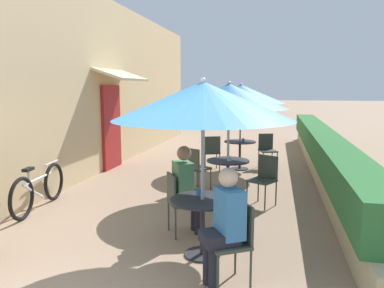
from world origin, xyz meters
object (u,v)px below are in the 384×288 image
Objects in this scene: patio_umbrella_far at (241,94)px; cafe_chair_far_right at (267,148)px; patio_table_near at (203,214)px; patio_umbrella_near at (203,101)px; patio_umbrella_mid at (229,96)px; patio_table_mid at (228,170)px; coffee_cup_mid at (229,159)px; cafe_chair_mid_left at (264,176)px; coffee_cup_near at (199,192)px; coffee_cup_far at (243,140)px; patio_table_far at (240,149)px; cafe_chair_near_left at (234,237)px; cafe_chair_near_right at (179,198)px; cafe_chair_far_left at (212,150)px; seated_patron_near_right at (187,186)px; bicycle_leaning at (39,189)px; seated_patron_near_left at (224,222)px; cafe_chair_mid_right at (196,166)px.

patio_umbrella_far reaches higher than cafe_chair_far_right.
patio_umbrella_near is at bearing 0.00° from patio_table_near.
patio_table_mid is at bearing -90.00° from patio_umbrella_mid.
patio_table_near is 0.37× the size of patio_umbrella_far.
coffee_cup_mid is (0.03, -0.08, -1.13)m from patio_umbrella_mid.
coffee_cup_near is at bearing 99.96° from cafe_chair_mid_left.
patio_umbrella_mid is 2.63m from coffee_cup_far.
patio_table_mid and patio_table_far have the same top height.
patio_table_near is at bearing 62.37° from cafe_chair_far_right.
patio_table_near and patio_table_mid have the same top height.
cafe_chair_near_right is at bearing 5.95° from cafe_chair_near_left.
cafe_chair_near_right is at bearing -95.46° from patio_umbrella_far.
coffee_cup_far is (-0.60, 2.67, 0.24)m from cafe_chair_mid_left.
patio_table_far is at bearing 5.95° from cafe_chair_far_right.
cafe_chair_mid_left is 9.67× the size of coffee_cup_far.
cafe_chair_far_left is (-1.13, 5.26, 0.00)m from cafe_chair_near_left.
cafe_chair_far_right is (-0.03, 3.14, 0.00)m from cafe_chair_mid_left.
seated_patron_near_right is 13.89× the size of coffee_cup_near.
cafe_chair_far_left is (-0.67, 2.18, -0.00)m from patio_table_mid.
patio_umbrella_mid is 2.86m from patio_table_far.
cafe_chair_far_right reaches higher than bicycle_leaning.
cafe_chair_far_left is at bearing -153.19° from patio_table_far.
coffee_cup_mid is (0.02, 2.41, -1.13)m from patio_umbrella_near.
patio_umbrella_near is 1.55m from cafe_chair_near_left.
patio_table_mid is 2.39m from coffee_cup_far.
patio_umbrella_near reaches higher than patio_table_near.
seated_patron_near_right is 4.38m from patio_table_far.
patio_table_near is 8.75× the size of coffee_cup_mid.
cafe_chair_near_right is 0.50× the size of bicycle_leaning.
patio_umbrella_near is 5.55m from cafe_chair_far_right.
bicycle_leaning is (-3.05, -1.28, -0.40)m from coffee_cup_mid.
cafe_chair_near_right is 0.70× the size of seated_patron_near_right.
patio_table_near is 0.28m from coffee_cup_near.
bicycle_leaning is at bearing -157.21° from coffee_cup_mid.
cafe_chair_mid_left is at bearing -76.20° from patio_table_far.
cafe_chair_far_right is (0.61, 2.93, -0.24)m from coffee_cup_mid.
patio_umbrella_near is at bearing -90.75° from coffee_cup_far.
seated_patron_near_left is 0.58× the size of patio_umbrella_mid.
cafe_chair_far_right is at bearing 77.25° from patio_table_mid.
patio_table_far is 0.91× the size of cafe_chair_far_left.
cafe_chair_mid_left is 2.89m from patio_table_far.
cafe_chair_mid_right is (-0.61, 2.66, -0.24)m from coffee_cup_near.
cafe_chair_mid_right is (-0.69, 2.79, -1.37)m from patio_umbrella_near.
coffee_cup_far reaches higher than patio_table_mid.
coffee_cup_far is (0.51, 4.28, 0.24)m from cafe_chair_near_right.
patio_umbrella_near reaches higher than coffee_cup_far.
patio_umbrella_mid is (-0.36, 3.14, 1.20)m from seated_patron_near_left.
cafe_chair_near_right is at bearing 1.60° from seated_patron_near_left.
cafe_chair_near_left is (0.45, -0.59, -1.37)m from patio_umbrella_near.
patio_umbrella_near is at bearing -89.72° from patio_table_far.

